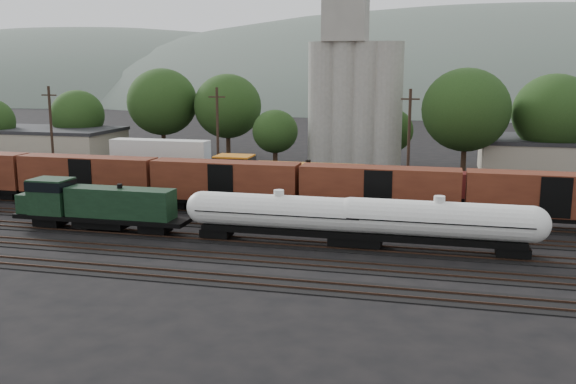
% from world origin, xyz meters
% --- Properties ---
extents(ground, '(600.00, 600.00, 0.00)m').
position_xyz_m(ground, '(0.00, 0.00, 0.00)').
color(ground, black).
extents(tracks, '(180.00, 33.20, 0.20)m').
position_xyz_m(tracks, '(0.00, 0.00, 0.05)').
color(tracks, black).
rests_on(tracks, ground).
extents(green_locomotive, '(16.23, 2.86, 4.30)m').
position_xyz_m(green_locomotive, '(-14.07, -5.00, 2.46)').
color(green_locomotive, black).
rests_on(green_locomotive, ground).
extents(tank_car_a, '(16.16, 2.89, 4.23)m').
position_xyz_m(tank_car_a, '(3.18, -5.00, 2.53)').
color(tank_car_a, white).
rests_on(tank_car_a, ground).
extents(tank_car_b, '(16.56, 2.96, 4.34)m').
position_xyz_m(tank_car_b, '(16.02, -5.00, 2.59)').
color(tank_car_b, white).
rests_on(tank_car_b, ground).
extents(orange_locomotive, '(19.37, 3.23, 4.84)m').
position_xyz_m(orange_locomotive, '(-0.91, 10.00, 2.75)').
color(orange_locomotive, black).
rests_on(orange_locomotive, ground).
extents(boxcar_string, '(122.80, 2.90, 4.20)m').
position_xyz_m(boxcar_string, '(-12.71, 5.00, 3.12)').
color(boxcar_string, black).
rests_on(boxcar_string, ground).
extents(container_wall, '(160.00, 2.60, 5.80)m').
position_xyz_m(container_wall, '(-7.83, 15.00, 2.09)').
color(container_wall, black).
rests_on(container_wall, ground).
extents(grain_silo, '(13.40, 5.00, 29.00)m').
position_xyz_m(grain_silo, '(3.28, 36.00, 11.26)').
color(grain_silo, gray).
rests_on(grain_silo, ground).
extents(industrial_sheds, '(119.38, 17.26, 5.10)m').
position_xyz_m(industrial_sheds, '(6.63, 35.25, 2.56)').
color(industrial_sheds, '#9E937F').
rests_on(industrial_sheds, ground).
extents(tree_band, '(161.32, 21.34, 14.45)m').
position_xyz_m(tree_band, '(2.34, 37.94, 7.67)').
color(tree_band, black).
rests_on(tree_band, ground).
extents(utility_poles, '(122.20, 0.36, 12.00)m').
position_xyz_m(utility_poles, '(0.00, 22.00, 6.21)').
color(utility_poles, black).
rests_on(utility_poles, ground).
extents(distant_hills, '(860.00, 286.00, 130.00)m').
position_xyz_m(distant_hills, '(23.92, 260.00, -20.56)').
color(distant_hills, '#59665B').
rests_on(distant_hills, ground).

